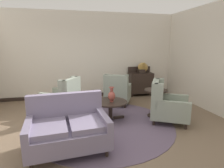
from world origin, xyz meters
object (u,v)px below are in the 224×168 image
at_px(armchair_near_sideboard, 118,92).
at_px(side_table, 155,100).
at_px(settee, 68,129).
at_px(armchair_beside_settee, 166,105).
at_px(porcelain_vase, 112,95).
at_px(coffee_table, 110,105).
at_px(sideboard, 140,83).
at_px(gramophone, 143,66).
at_px(armchair_foreground_right, 63,98).

distance_m(armchair_near_sideboard, side_table, 1.37).
bearing_deg(settee, armchair_beside_settee, 12.85).
xyz_separation_m(porcelain_vase, armchair_beside_settee, (1.27, -0.39, -0.22)).
distance_m(coffee_table, armchair_beside_settee, 1.37).
bearing_deg(coffee_table, armchair_beside_settee, -18.69).
height_order(coffee_table, settee, settee).
height_order(armchair_beside_settee, sideboard, sideboard).
xyz_separation_m(settee, gramophone, (2.70, 3.15, 0.72)).
distance_m(side_table, gramophone, 2.19).
height_order(side_table, sideboard, sideboard).
distance_m(armchair_beside_settee, armchair_near_sideboard, 1.76).
height_order(coffee_table, armchair_beside_settee, armchair_beside_settee).
relative_size(armchair_beside_settee, gramophone, 1.99).
height_order(settee, side_table, settee).
xyz_separation_m(armchair_beside_settee, gramophone, (0.38, 2.41, 0.69)).
height_order(porcelain_vase, armchair_foreground_right, armchair_foreground_right).
xyz_separation_m(coffee_table, armchair_foreground_right, (-1.15, 0.74, 0.03)).
bearing_deg(sideboard, side_table, -101.46).
height_order(armchair_foreground_right, side_table, armchair_foreground_right).
bearing_deg(coffee_table, side_table, -2.71).
height_order(settee, sideboard, sideboard).
xyz_separation_m(armchair_beside_settee, sideboard, (0.32, 2.50, 0.06)).
relative_size(armchair_foreground_right, side_table, 1.54).
bearing_deg(side_table, gramophone, 76.64).
xyz_separation_m(settee, side_table, (2.22, 1.12, 0.04)).
bearing_deg(settee, armchair_foreground_right, 88.76).
height_order(side_table, gramophone, gramophone).
height_order(coffee_table, sideboard, sideboard).
bearing_deg(porcelain_vase, armchair_beside_settee, -17.16).
bearing_deg(side_table, porcelain_vase, 179.43).
bearing_deg(armchair_beside_settee, settee, 136.77).
height_order(settee, armchair_beside_settee, armchair_beside_settee).
bearing_deg(armchair_near_sideboard, porcelain_vase, 95.34).
bearing_deg(sideboard, armchair_near_sideboard, -140.30).
relative_size(armchair_beside_settee, armchair_near_sideboard, 1.04).
height_order(porcelain_vase, sideboard, sideboard).
height_order(settee, armchair_foreground_right, armchair_foreground_right).
distance_m(armchair_foreground_right, side_table, 2.47).
relative_size(side_table, sideboard, 0.69).
xyz_separation_m(armchair_beside_settee, armchair_near_sideboard, (-0.81, 1.56, -0.00)).
bearing_deg(porcelain_vase, settee, -133.02).
relative_size(coffee_table, sideboard, 0.78).
xyz_separation_m(coffee_table, settee, (-1.04, -1.18, 0.01)).
bearing_deg(armchair_foreground_right, porcelain_vase, 87.36).
bearing_deg(settee, side_table, 21.99).
relative_size(porcelain_vase, settee, 0.26).
bearing_deg(armchair_near_sideboard, settee, 83.45).
bearing_deg(coffee_table, armchair_near_sideboard, 66.82).
height_order(armchair_near_sideboard, gramophone, gramophone).
height_order(settee, gramophone, gramophone).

